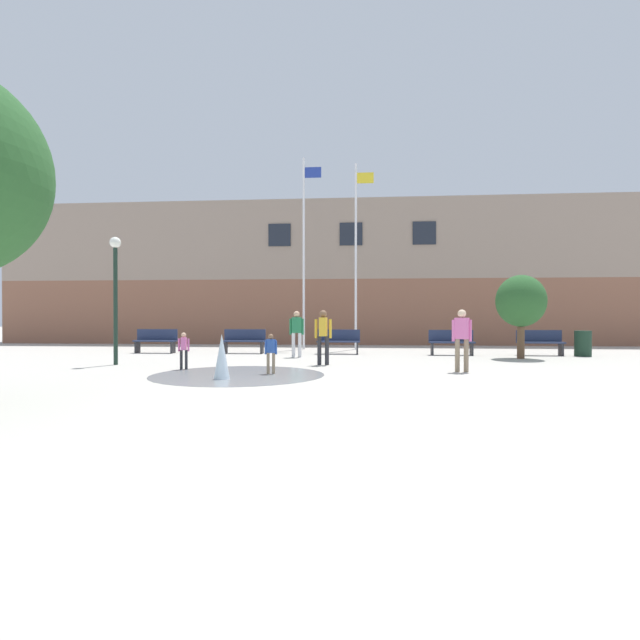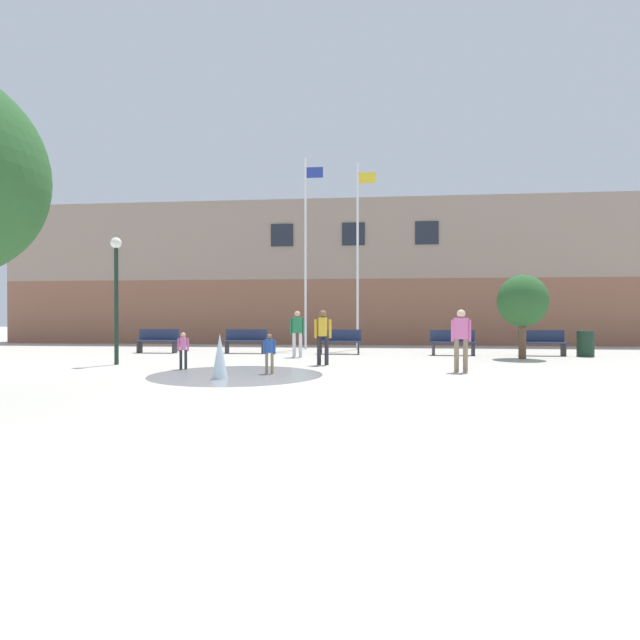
% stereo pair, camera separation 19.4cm
% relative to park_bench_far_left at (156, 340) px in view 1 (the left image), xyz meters
% --- Properties ---
extents(ground_plane, '(100.00, 100.00, 0.00)m').
position_rel_park_bench_far_left_xyz_m(ground_plane, '(7.33, -9.70, -0.48)').
color(ground_plane, '#B2ADA3').
extents(library_building, '(36.00, 6.05, 7.15)m').
position_rel_park_bench_far_left_xyz_m(library_building, '(7.33, 8.76, 3.10)').
color(library_building, brown).
rests_on(library_building, ground).
extents(splash_fountain, '(4.18, 4.18, 1.03)m').
position_rel_park_bench_far_left_xyz_m(splash_fountain, '(4.81, -7.03, -0.22)').
color(splash_fountain, gray).
rests_on(splash_fountain, ground).
extents(park_bench_far_left, '(1.60, 0.44, 0.91)m').
position_rel_park_bench_far_left_xyz_m(park_bench_far_left, '(0.00, 0.00, 0.00)').
color(park_bench_far_left, '#28282D').
rests_on(park_bench_far_left, ground).
extents(park_bench_left_of_flagpoles, '(1.60, 0.44, 0.91)m').
position_rel_park_bench_far_left_xyz_m(park_bench_left_of_flagpoles, '(3.41, 0.12, 0.00)').
color(park_bench_left_of_flagpoles, '#28282D').
rests_on(park_bench_left_of_flagpoles, ground).
extents(park_bench_under_left_flagpole, '(1.60, 0.44, 0.91)m').
position_rel_park_bench_far_left_xyz_m(park_bench_under_left_flagpole, '(7.00, 0.11, 0.00)').
color(park_bench_under_left_flagpole, '#28282D').
rests_on(park_bench_under_left_flagpole, ground).
extents(park_bench_under_right_flagpole, '(1.60, 0.44, 0.91)m').
position_rel_park_bench_far_left_xyz_m(park_bench_under_right_flagpole, '(11.11, -0.07, 0.00)').
color(park_bench_under_right_flagpole, '#28282D').
rests_on(park_bench_under_right_flagpole, ground).
extents(park_bench_far_right, '(1.60, 0.44, 0.91)m').
position_rel_park_bench_far_left_xyz_m(park_bench_far_right, '(14.25, 0.03, 0.00)').
color(park_bench_far_right, '#28282D').
rests_on(park_bench_far_right, ground).
extents(adult_in_red, '(0.50, 0.35, 1.59)m').
position_rel_park_bench_far_left_xyz_m(adult_in_red, '(6.76, -4.07, 0.45)').
color(adult_in_red, '#28282D').
rests_on(adult_in_red, ground).
extents(child_with_pink_shirt, '(0.31, 0.21, 0.99)m').
position_rel_park_bench_far_left_xyz_m(child_with_pink_shirt, '(5.65, -6.38, 0.10)').
color(child_with_pink_shirt, '#89755B').
rests_on(child_with_pink_shirt, ground).
extents(child_in_fountain, '(0.31, 0.23, 0.99)m').
position_rel_park_bench_far_left_xyz_m(child_in_fountain, '(3.15, -5.57, 0.10)').
color(child_in_fountain, '#28282D').
rests_on(child_in_fountain, ground).
extents(adult_near_bench, '(0.50, 0.32, 1.59)m').
position_rel_park_bench_far_left_xyz_m(adult_near_bench, '(10.41, -5.54, 0.45)').
color(adult_near_bench, '#89755B').
rests_on(adult_near_bench, ground).
extents(teen_by_trashcan, '(0.50, 0.25, 1.59)m').
position_rel_park_bench_far_left_xyz_m(teen_by_trashcan, '(5.64, -1.49, 0.45)').
color(teen_by_trashcan, silver).
rests_on(teen_by_trashcan, ground).
extents(flagpole_left, '(0.80, 0.10, 8.15)m').
position_rel_park_bench_far_left_xyz_m(flagpole_left, '(5.42, 2.70, 3.85)').
color(flagpole_left, silver).
rests_on(flagpole_left, ground).
extents(flagpole_right, '(0.80, 0.10, 7.87)m').
position_rel_park_bench_far_left_xyz_m(flagpole_right, '(7.64, 2.70, 3.70)').
color(flagpole_right, silver).
rests_on(flagpole_right, ground).
extents(lamp_post_left_lane, '(0.32, 0.32, 3.72)m').
position_rel_park_bench_far_left_xyz_m(lamp_post_left_lane, '(0.73, -4.53, 1.97)').
color(lamp_post_left_lane, '#192D23').
rests_on(lamp_post_left_lane, ground).
extents(trash_can, '(0.56, 0.56, 0.90)m').
position_rel_park_bench_far_left_xyz_m(trash_can, '(15.64, -0.19, -0.03)').
color(trash_can, '#193323').
rests_on(trash_can, ground).
extents(street_tree_near_building, '(1.62, 1.62, 2.79)m').
position_rel_park_bench_far_left_xyz_m(street_tree_near_building, '(13.15, -1.39, 1.43)').
color(street_tree_near_building, brown).
rests_on(street_tree_near_building, ground).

